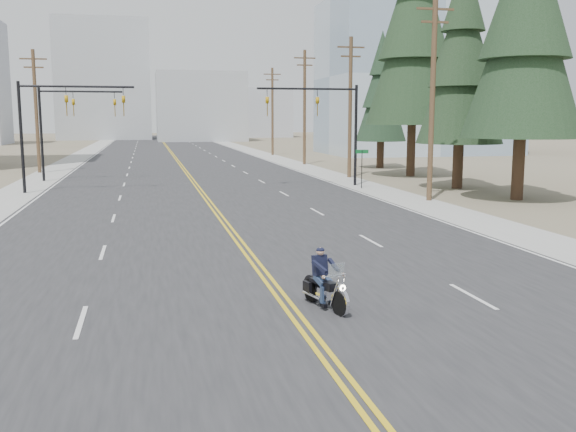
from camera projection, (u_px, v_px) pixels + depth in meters
The scene contains 23 objects.
ground_plane at pixel (336, 370), 12.17m from camera, with size 400.00×400.00×0.00m, color #776D56.
road at pixel (174, 156), 79.73m from camera, with size 20.00×200.00×0.01m, color #303033.
sidewalk_left at pixel (78, 158), 77.28m from camera, with size 3.00×200.00×0.01m, color #A5A5A0.
sidewalk_right at pixel (265, 155), 82.18m from camera, with size 3.00×200.00×0.01m, color #A5A5A0.
traffic_mast_left at pixel (54, 115), 40.40m from camera, with size 7.10×0.26×7.00m.
traffic_mast_right at pixel (328, 115), 44.22m from camera, with size 7.10×0.26×7.00m.
traffic_mast_far at pixel (64, 116), 48.06m from camera, with size 6.10×0.26×7.00m.
street_sign at pixel (362, 162), 43.15m from camera, with size 0.90×0.06×2.62m.
utility_pole_b at pixel (432, 96), 36.13m from camera, with size 2.20×0.30×11.50m.
utility_pole_c at pixel (350, 105), 50.64m from camera, with size 2.20×0.30×11.00m.
utility_pole_d at pixel (305, 106), 65.08m from camera, with size 2.20×0.30×11.50m.
utility_pole_e at pixel (272, 110), 81.53m from camera, with size 2.20×0.30×11.00m.
utility_pole_left at pixel (36, 109), 55.01m from camera, with size 2.20×0.30×10.50m.
glass_building at pixel (416, 78), 85.04m from camera, with size 24.00×16.00×20.00m, color #9EB5CC.
haze_bldg_b at pixel (201, 107), 133.47m from camera, with size 18.00×14.00×14.00m, color #ADB2B7.
haze_bldg_c at pixel (371, 96), 125.51m from camera, with size 16.00×12.00×18.00m, color #B7BCC6.
haze_bldg_d at pixel (104, 81), 142.77m from camera, with size 20.00×15.00×26.00m, color #ADB2B7.
haze_bldg_e at pixel (260, 113), 161.37m from camera, with size 14.00×14.00×12.00m, color #B7BCC6.
motorcyclist at pixel (325, 279), 15.96m from camera, with size 0.83×1.94×1.52m, color black, non-canonical shape.
conifer_near at pixel (526, 17), 35.93m from camera, with size 6.81×6.81×18.03m.
conifer_mid at pixel (462, 57), 42.24m from camera, with size 5.71×5.71×15.23m.
conifer_tall at pixel (415, 25), 50.97m from camera, with size 7.57×7.57×21.03m.
conifer_far at pixel (382, 90), 60.40m from camera, with size 4.78×4.78×12.82m.
Camera 1 is at (-3.38, -11.12, 4.73)m, focal length 40.00 mm.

